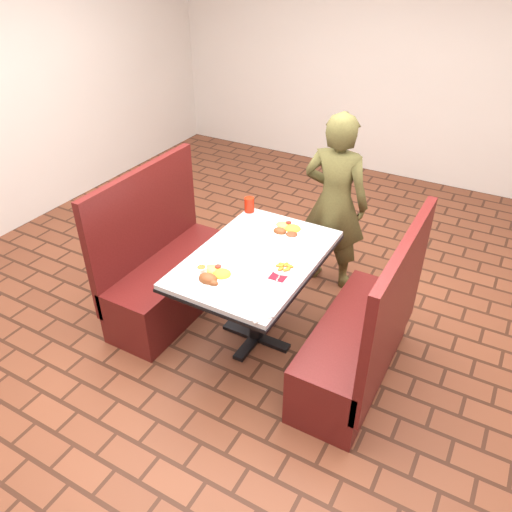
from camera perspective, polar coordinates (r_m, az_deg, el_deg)
name	(u,v)px	position (r m, az deg, el deg)	size (l,w,h in m)	color
room	(256,81)	(2.92, 0.00, 19.41)	(7.00, 7.04, 2.82)	brown
dining_table	(256,268)	(3.45, 0.00, -1.33)	(0.81, 1.21, 0.75)	#B7BABC
booth_bench_left	(168,273)	(4.02, -9.99, -1.95)	(0.47, 1.20, 1.17)	#5B1714
booth_bench_right	(361,341)	(3.42, 11.91, -9.53)	(0.47, 1.20, 1.17)	#5B1714
diner_person	(335,203)	(4.12, 9.01, 6.00)	(0.55, 0.36, 1.50)	brown
near_dinner_plate	(213,274)	(3.18, -4.89, -2.07)	(0.29, 0.29, 0.09)	white
far_dinner_plate	(287,229)	(3.66, 3.58, 3.14)	(0.29, 0.29, 0.07)	white
plantain_plate	(285,268)	(3.27, 3.32, -1.35)	(0.17, 0.17, 0.03)	white
maroon_napkin	(279,276)	(3.20, 2.60, -2.32)	(0.10, 0.10, 0.00)	maroon
spoon_utensil	(278,279)	(3.17, 2.53, -2.60)	(0.01, 0.14, 0.00)	silver
red_tumbler	(249,205)	(3.92, -0.77, 5.87)	(0.08, 0.08, 0.12)	red
paper_napkin	(258,311)	(2.92, 0.19, -6.30)	(0.18, 0.13, 0.01)	white
knife_utensil	(211,280)	(3.16, -5.18, -2.78)	(0.01, 0.16, 0.00)	silver
fork_utensil	(205,280)	(3.17, -5.82, -2.75)	(0.01, 0.14, 0.00)	silver
lettuce_shreds	(265,253)	(3.42, 1.08, 0.32)	(0.28, 0.32, 0.00)	#8BC74F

